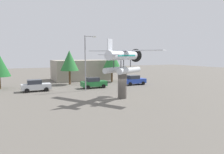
{
  "coord_description": "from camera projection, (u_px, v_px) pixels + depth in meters",
  "views": [
    {
      "loc": [
        -12.29,
        -22.96,
        5.45
      ],
      "look_at": [
        0.0,
        3.0,
        2.41
      ],
      "focal_mm": 33.67,
      "sensor_mm": 36.0,
      "label": 1
    }
  ],
  "objects": [
    {
      "name": "ground_plane",
      "position": [
        122.0,
        98.0,
        26.44
      ],
      "size": [
        140.0,
        140.0,
        0.0
      ],
      "primitive_type": "plane",
      "color": "#605B54"
    },
    {
      "name": "streetlight_primary",
      "position": [
        86.0,
        59.0,
        31.74
      ],
      "size": [
        1.84,
        0.28,
        8.34
      ],
      "color": "gray",
      "rests_on": "ground"
    },
    {
      "name": "floatplane_monument",
      "position": [
        123.0,
        59.0,
        26.04
      ],
      "size": [
        7.01,
        9.43,
        4.0
      ],
      "rotation": [
        0.0,
        0.0,
        0.55
      ],
      "color": "silver",
      "rests_on": "display_pedestal"
    },
    {
      "name": "tree_center_back",
      "position": [
        112.0,
        59.0,
        42.43
      ],
      "size": [
        3.87,
        3.87,
        6.71
      ],
      "color": "brown",
      "rests_on": "ground"
    },
    {
      "name": "car_near_silver",
      "position": [
        36.0,
        86.0,
        31.4
      ],
      "size": [
        4.2,
        2.02,
        1.76
      ],
      "color": "silver",
      "rests_on": "ground"
    },
    {
      "name": "car_far_blue",
      "position": [
        134.0,
        80.0,
        38.26
      ],
      "size": [
        4.2,
        2.02,
        1.76
      ],
      "color": "#2847B7",
      "rests_on": "ground"
    },
    {
      "name": "storefront_building",
      "position": [
        81.0,
        70.0,
        46.56
      ],
      "size": [
        11.95,
        7.85,
        4.27
      ],
      "primitive_type": "cube",
      "color": "#9E9384",
      "rests_on": "ground"
    },
    {
      "name": "car_mid_green",
      "position": [
        94.0,
        83.0,
        34.58
      ],
      "size": [
        4.2,
        2.02,
        1.76
      ],
      "color": "#237A38",
      "rests_on": "ground"
    },
    {
      "name": "display_pedestal",
      "position": [
        122.0,
        86.0,
        26.27
      ],
      "size": [
        1.1,
        1.1,
        3.22
      ],
      "primitive_type": "cylinder",
      "color": "#4C4742",
      "rests_on": "ground"
    },
    {
      "name": "tree_east",
      "position": [
        69.0,
        61.0,
        38.42
      ],
      "size": [
        3.32,
        3.32,
        6.26
      ],
      "color": "brown",
      "rests_on": "ground"
    }
  ]
}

